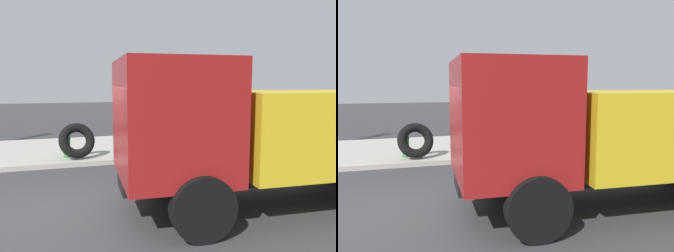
% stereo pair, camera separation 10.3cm
% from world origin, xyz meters
% --- Properties ---
extents(ground_plane, '(80.00, 80.00, 0.00)m').
position_xyz_m(ground_plane, '(0.00, 0.00, 0.00)').
color(ground_plane, '#38383A').
extents(sidewalk_curb, '(36.00, 5.00, 0.15)m').
position_xyz_m(sidewalk_curb, '(0.00, 6.50, 0.07)').
color(sidewalk_curb, '#ADA89E').
rests_on(sidewalk_curb, ground).
extents(fire_hydrant, '(0.26, 0.59, 0.76)m').
position_xyz_m(fire_hydrant, '(0.20, 4.85, 0.56)').
color(fire_hydrant, '#2D8438').
rests_on(fire_hydrant, sidewalk_curb).
extents(loose_tire, '(1.26, 0.88, 1.18)m').
position_xyz_m(loose_tire, '(0.52, 4.52, 0.74)').
color(loose_tire, black).
rests_on(loose_tire, sidewalk_curb).
extents(stop_sign, '(0.76, 0.08, 2.07)m').
position_xyz_m(stop_sign, '(2.94, 4.39, 1.58)').
color(stop_sign, gray).
rests_on(stop_sign, sidewalk_curb).
extents(dump_truck_yellow, '(7.11, 3.07, 3.00)m').
position_xyz_m(dump_truck_yellow, '(4.43, -0.52, 1.61)').
color(dump_truck_yellow, gold).
rests_on(dump_truck_yellow, ground).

